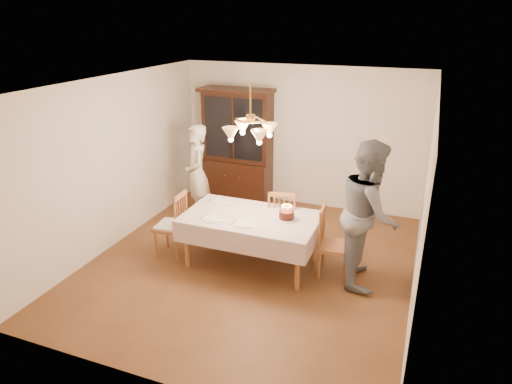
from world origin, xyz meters
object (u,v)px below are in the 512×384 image
at_px(elderly_woman, 197,174).
at_px(china_hutch, 237,148).
at_px(chair_far_side, 283,222).
at_px(dining_table, 251,221).
at_px(birthday_cake, 287,215).

bearing_deg(elderly_woman, china_hutch, 130.80).
bearing_deg(chair_far_side, dining_table, -115.32).
height_order(chair_far_side, elderly_woman, elderly_woman).
relative_size(china_hutch, chair_far_side, 2.16).
bearing_deg(elderly_woman, chair_far_side, 37.03).
xyz_separation_m(china_hutch, chair_far_side, (1.45, -1.65, -0.60)).
bearing_deg(birthday_cake, china_hutch, 127.49).
height_order(dining_table, elderly_woman, elderly_woman).
height_order(dining_table, birthday_cake, birthday_cake).
distance_m(chair_far_side, elderly_woman, 1.82).
height_order(china_hutch, elderly_woman, china_hutch).
xyz_separation_m(dining_table, china_hutch, (-1.17, 2.25, 0.36)).
relative_size(dining_table, birthday_cake, 6.33).
xyz_separation_m(dining_table, elderly_woman, (-1.42, 1.09, 0.17)).
distance_m(elderly_woman, birthday_cake, 2.18).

